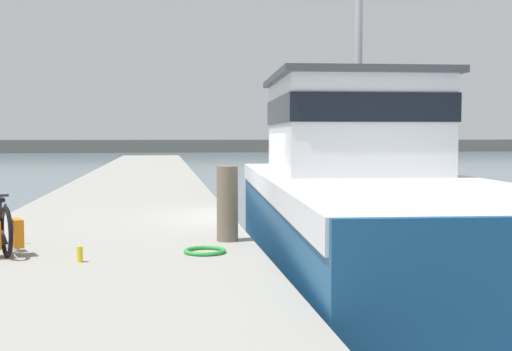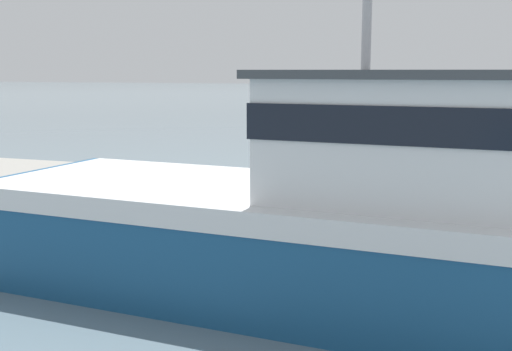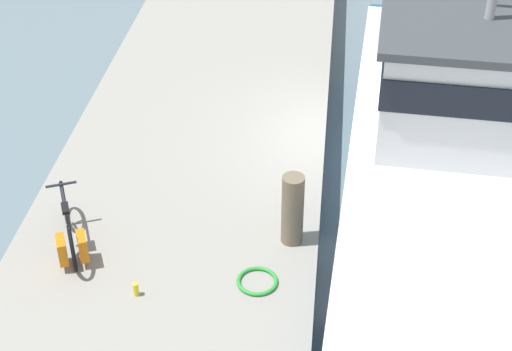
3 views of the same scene
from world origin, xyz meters
name	(u,v)px [view 2 (image 2 of 3)]	position (x,y,z in m)	size (l,w,h in m)	color
ground_plane	(429,283)	(0.00, 0.00, 0.00)	(320.00, 320.00, 0.00)	slate
dock_pier	(442,220)	(-2.99, 0.00, 0.44)	(4.43, 80.00, 0.88)	gray
fishing_boat_main	(347,218)	(1.43, -1.16, 1.37)	(4.25, 13.01, 9.57)	navy
bicycle_touring	(305,168)	(-4.27, -3.41, 1.22)	(0.83, 1.61, 0.74)	black
mooring_post	(290,180)	(-1.17, -2.86, 1.44)	(0.32, 0.32, 1.12)	#756651
hose_coil	(252,199)	(-1.57, -3.80, 0.91)	(0.57, 0.57, 0.05)	green
water_bottle_by_bike	(259,183)	(-3.15, -4.21, 0.98)	(0.08, 0.08, 0.20)	yellow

